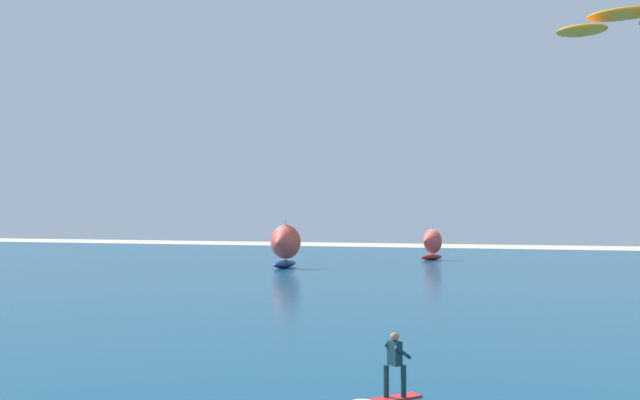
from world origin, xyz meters
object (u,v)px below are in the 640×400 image
Objects in this scene: kitesurfer at (389,376)px; kite at (623,21)px; sailboat_leading at (282,246)px; sailboat_mid_right at (429,244)px.

kitesurfer is 15.47m from kite.
kitesurfer is 41.54m from sailboat_leading.
sailboat_mid_right is at bearing 96.55° from kitesurfer.
sailboat_leading is at bearing 113.66° from kitesurfer.
kitesurfer is 0.44× the size of sailboat_leading.
kite is at bearing -73.74° from sailboat_mid_right.
sailboat_leading is (-16.67, 38.03, 1.31)m from kitesurfer.
kitesurfer is 0.39× the size of kite.
kite reaches higher than kitesurfer.
kite is 38.54m from sailboat_leading.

